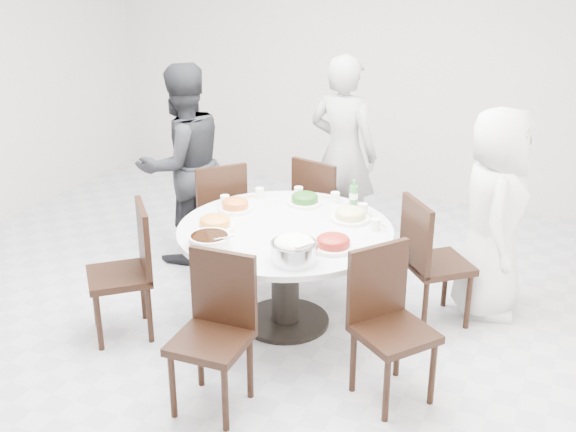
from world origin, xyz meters
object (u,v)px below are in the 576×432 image
at_px(chair_ne, 438,261).
at_px(chair_n, 326,210).
at_px(chair_nw, 215,215).
at_px(diner_right, 494,214).
at_px(chair_s, 210,338).
at_px(beverage_bottle, 354,194).
at_px(dining_table, 285,276).
at_px(soup_bowl, 210,241).
at_px(rice_bowl, 294,252).
at_px(diner_left, 183,164).
at_px(chair_sw, 119,273).
at_px(diner_middle, 343,154).
at_px(chair_se, 395,330).

xyz_separation_m(chair_ne, chair_n, (-1.08, 0.61, 0.00)).
bearing_deg(chair_nw, diner_right, 135.70).
relative_size(chair_s, beverage_bottle, 4.38).
bearing_deg(dining_table, chair_n, 94.92).
bearing_deg(chair_ne, soup_bowl, 85.99).
height_order(soup_bowl, beverage_bottle, beverage_bottle).
bearing_deg(rice_bowl, diner_left, 142.13).
relative_size(chair_nw, beverage_bottle, 4.38).
relative_size(dining_table, chair_n, 1.58).
bearing_deg(chair_s, diner_left, 122.92).
distance_m(dining_table, chair_sw, 1.16).
height_order(diner_right, diner_left, diner_left).
height_order(chair_n, chair_sw, same).
height_order(chair_s, diner_left, diner_left).
relative_size(chair_ne, diner_left, 0.56).
bearing_deg(chair_n, beverage_bottle, 142.57).
distance_m(chair_n, diner_middle, 0.54).
bearing_deg(diner_middle, diner_left, 42.11).
relative_size(chair_sw, soup_bowl, 3.46).
xyz_separation_m(diner_middle, soup_bowl, (-0.23, -1.95, -0.07)).
distance_m(diner_middle, beverage_bottle, 0.99).
bearing_deg(chair_n, chair_s, 107.30).
bearing_deg(soup_bowl, chair_nw, 117.62).
bearing_deg(diner_left, chair_n, 136.46).
bearing_deg(soup_bowl, beverage_bottle, 58.85).
bearing_deg(chair_sw, dining_table, 79.64).
bearing_deg(chair_ne, chair_nw, 45.15).
bearing_deg(chair_n, dining_table, 109.83).
relative_size(chair_ne, diner_right, 0.61).
bearing_deg(diner_right, chair_nw, 82.97).
distance_m(chair_sw, diner_left, 1.37).
relative_size(diner_right, rice_bowl, 5.30).
bearing_deg(chair_sw, diner_left, 149.48).
bearing_deg(diner_left, chair_ne, 112.23).
xyz_separation_m(diner_right, diner_left, (-2.53, -0.07, 0.06)).
distance_m(chair_se, diner_middle, 2.31).
relative_size(dining_table, chair_sw, 1.58).
height_order(chair_n, diner_left, diner_left).
xyz_separation_m(chair_ne, chair_sw, (-1.98, -1.06, 0.00)).
distance_m(diner_left, beverage_bottle, 1.55).
distance_m(chair_n, diner_right, 1.45).
bearing_deg(soup_bowl, chair_s, -61.58).
bearing_deg(soup_bowl, diner_middle, 83.27).
bearing_deg(dining_table, diner_middle, 93.60).
bearing_deg(beverage_bottle, chair_s, -100.81).
bearing_deg(chair_ne, chair_sw, 78.02).
relative_size(chair_nw, diner_right, 0.61).
relative_size(rice_bowl, beverage_bottle, 1.36).
distance_m(chair_nw, chair_se, 2.20).
relative_size(chair_n, diner_right, 0.61).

